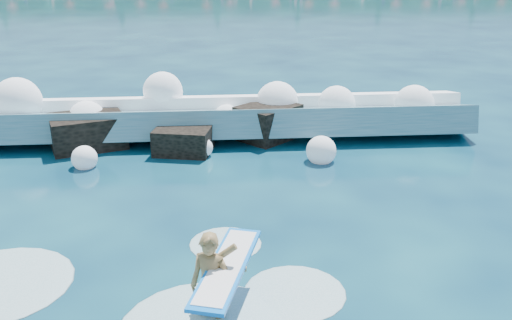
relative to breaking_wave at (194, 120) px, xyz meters
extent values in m
plane|color=#082440|center=(0.11, -7.71, -0.54)|extent=(200.00, 200.00, 0.00)
cube|color=teal|center=(0.00, -0.16, -0.09)|extent=(18.08, 2.75, 1.51)
cube|color=white|center=(0.00, 0.64, 0.36)|extent=(18.08, 1.27, 0.70)
cube|color=black|center=(-3.28, -0.86, -0.13)|extent=(2.63, 2.30, 1.19)
cube|color=black|center=(-0.28, -1.66, -0.22)|extent=(1.89, 1.61, 0.92)
cube|color=black|center=(2.42, -0.46, -0.09)|extent=(2.34, 2.32, 1.28)
imported|color=olive|center=(0.52, -10.08, 0.08)|extent=(0.81, 0.67, 1.91)
cube|color=#0D7BEC|center=(0.80, -10.03, 0.41)|extent=(1.31, 2.67, 0.07)
cube|color=white|center=(0.80, -10.03, 0.43)|extent=(1.15, 2.43, 0.07)
sphere|color=white|center=(-5.56, -0.01, 0.74)|extent=(1.53, 1.53, 1.53)
sphere|color=white|center=(-3.40, -0.19, 0.14)|extent=(1.20, 1.20, 1.20)
sphere|color=white|center=(-1.01, 0.68, 0.81)|extent=(1.33, 1.33, 1.33)
sphere|color=white|center=(1.08, -0.32, 0.13)|extent=(0.87, 0.87, 0.87)
sphere|color=white|center=(2.80, 0.25, 0.45)|extent=(1.43, 1.43, 1.43)
sphere|color=white|center=(4.78, 0.07, 0.39)|extent=(1.26, 1.26, 1.26)
sphere|color=white|center=(7.25, -0.45, 0.47)|extent=(1.31, 1.31, 1.31)
sphere|color=white|center=(-3.04, -2.69, -0.28)|extent=(0.73, 0.73, 0.73)
sphere|color=white|center=(0.33, -2.03, -0.28)|extent=(0.57, 0.57, 0.57)
sphere|color=white|center=(3.75, -2.75, -0.22)|extent=(0.88, 0.88, 0.88)
ellipsoid|color=silver|center=(2.03, -9.42, -0.54)|extent=(1.87, 1.87, 0.09)
ellipsoid|color=silver|center=(0.82, -7.51, -0.54)|extent=(1.54, 1.54, 0.08)
camera|label=1|loc=(0.63, -18.18, 5.33)|focal=40.00mm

